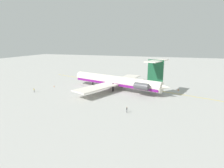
# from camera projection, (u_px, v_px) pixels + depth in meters

# --- Properties ---
(ground) EXTENTS (327.31, 327.31, 0.00)m
(ground) POSITION_uv_depth(u_px,v_px,m) (116.00, 86.00, 83.68)
(ground) COLOR #ADADA8
(main_jetliner) EXTENTS (43.97, 39.47, 13.09)m
(main_jetliner) POSITION_uv_depth(u_px,v_px,m) (118.00, 81.00, 76.02)
(main_jetliner) COLOR silver
(main_jetliner) RESTS_ON ground
(ground_crew_near_nose) EXTENTS (0.28, 0.38, 1.73)m
(ground_crew_near_nose) POSITION_uv_depth(u_px,v_px,m) (127.00, 109.00, 52.01)
(ground_crew_near_nose) COLOR black
(ground_crew_near_nose) RESTS_ON ground
(ground_crew_near_tail) EXTENTS (0.27, 0.41, 1.67)m
(ground_crew_near_tail) POSITION_uv_depth(u_px,v_px,m) (34.00, 90.00, 72.85)
(ground_crew_near_tail) COLOR black
(ground_crew_near_tail) RESTS_ON ground
(safety_cone_nose) EXTENTS (0.40, 0.40, 0.55)m
(safety_cone_nose) POSITION_uv_depth(u_px,v_px,m) (100.00, 75.00, 107.93)
(safety_cone_nose) COLOR #EA590F
(safety_cone_nose) RESTS_ON ground
(safety_cone_wingtip) EXTENTS (0.40, 0.40, 0.55)m
(safety_cone_wingtip) POSITION_uv_depth(u_px,v_px,m) (178.00, 90.00, 75.50)
(safety_cone_wingtip) COLOR #EA590F
(safety_cone_wingtip) RESTS_ON ground
(safety_cone_tail) EXTENTS (0.40, 0.40, 0.55)m
(safety_cone_tail) POSITION_uv_depth(u_px,v_px,m) (54.00, 86.00, 81.48)
(safety_cone_tail) COLOR #EA590F
(safety_cone_tail) RESTS_ON ground
(taxiway_centreline) EXTENTS (85.22, 28.93, 0.01)m
(taxiway_centreline) POSITION_uv_depth(u_px,v_px,m) (121.00, 85.00, 85.66)
(taxiway_centreline) COLOR gold
(taxiway_centreline) RESTS_ON ground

